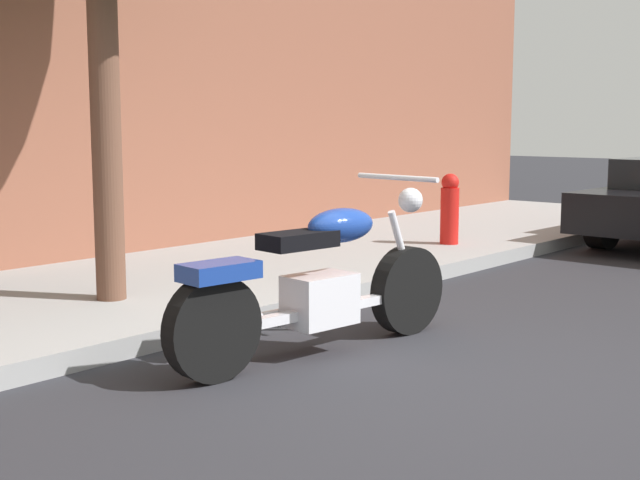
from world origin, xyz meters
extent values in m
plane|color=#28282D|center=(0.00, 0.00, 0.00)|extent=(60.00, 60.00, 0.00)
cube|color=#969696|center=(0.00, 2.93, 0.07)|extent=(18.50, 2.82, 0.14)
cylinder|color=black|center=(0.93, 0.61, 0.30)|extent=(0.62, 0.19, 0.61)
cylinder|color=black|center=(-0.70, 0.79, 0.30)|extent=(0.62, 0.19, 0.61)
cube|color=silver|center=(0.11, 0.70, 0.35)|extent=(0.47, 0.33, 0.32)
cube|color=silver|center=(0.11, 0.70, 0.28)|extent=(1.48, 0.24, 0.06)
ellipsoid|color=navy|center=(0.29, 0.68, 0.81)|extent=(0.55, 0.32, 0.22)
cube|color=black|center=(-0.06, 0.72, 0.75)|extent=(0.50, 0.29, 0.10)
cube|color=navy|center=(-0.65, 0.78, 0.63)|extent=(0.46, 0.29, 0.10)
cylinder|color=silver|center=(0.87, 0.61, 0.58)|extent=(0.27, 0.08, 0.58)
cylinder|color=silver|center=(0.81, 0.62, 1.09)|extent=(0.11, 0.70, 0.04)
sphere|color=silver|center=(0.95, 0.61, 0.93)|extent=(0.17, 0.17, 0.17)
cylinder|color=silver|center=(-0.12, 0.88, 0.25)|extent=(0.81, 0.18, 0.09)
cylinder|color=black|center=(5.72, 1.22, 0.32)|extent=(0.64, 0.23, 0.64)
cylinder|color=brown|center=(-0.11, 2.57, 1.53)|extent=(0.22, 0.22, 3.06)
cylinder|color=red|center=(4.06, 2.25, 0.38)|extent=(0.20, 0.20, 0.75)
sphere|color=red|center=(4.06, 2.25, 0.81)|extent=(0.19, 0.19, 0.19)
camera|label=1|loc=(-3.88, -2.75, 1.46)|focal=48.32mm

